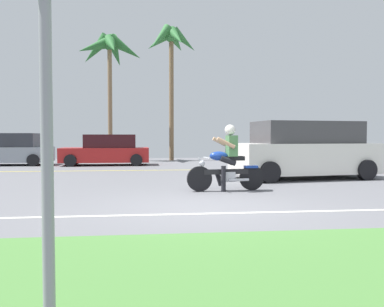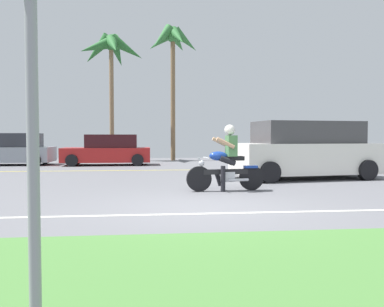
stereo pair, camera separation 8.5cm
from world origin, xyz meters
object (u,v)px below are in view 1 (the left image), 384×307
parked_car_1 (107,151)px  palm_tree_1 (109,52)px  palm_tree_0 (171,47)px  motorcyclist (227,163)px  parked_car_0 (9,150)px  suv_nearby (305,151)px  street_sign (46,87)px

parked_car_1 → palm_tree_1: 6.47m
palm_tree_0 → palm_tree_1: palm_tree_0 is taller
palm_tree_0 → palm_tree_1: size_ratio=1.06×
motorcyclist → parked_car_0: size_ratio=0.49×
palm_tree_1 → suv_nearby: bearing=-55.3°
motorcyclist → suv_nearby: 4.12m
suv_nearby → parked_car_1: 9.87m
street_sign → suv_nearby: bearing=61.9°
suv_nearby → street_sign: 11.91m
parked_car_1 → palm_tree_0: bearing=47.0°
parked_car_1 → street_sign: bearing=-85.3°
palm_tree_0 → motorcyclist: bearing=-87.4°
suv_nearby → street_sign: bearing=-118.1°
motorcyclist → parked_car_0: 13.25m
motorcyclist → street_sign: bearing=-107.5°
palm_tree_0 → parked_car_1: bearing=-133.0°
motorcyclist → parked_car_1: (-3.91, 9.57, -0.02)m
parked_car_0 → parked_car_1: parked_car_0 is taller
parked_car_0 → palm_tree_1: bearing=34.0°
palm_tree_1 → parked_car_0: bearing=-146.0°
parked_car_1 → palm_tree_0: size_ratio=0.54×
parked_car_1 → palm_tree_0: 7.57m
motorcyclist → palm_tree_1: bearing=107.3°
parked_car_0 → palm_tree_1: size_ratio=0.56×
parked_car_1 → palm_tree_1: bearing=93.0°
palm_tree_1 → street_sign: bearing=-85.6°
parked_car_0 → palm_tree_1: (4.47, 3.01, 5.38)m
palm_tree_1 → palm_tree_0: bearing=0.4°
palm_tree_1 → parked_car_1: bearing=-87.0°
suv_nearby → palm_tree_1: 13.73m
palm_tree_1 → street_sign: (1.63, -20.94, -4.50)m
motorcyclist → palm_tree_0: 14.36m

